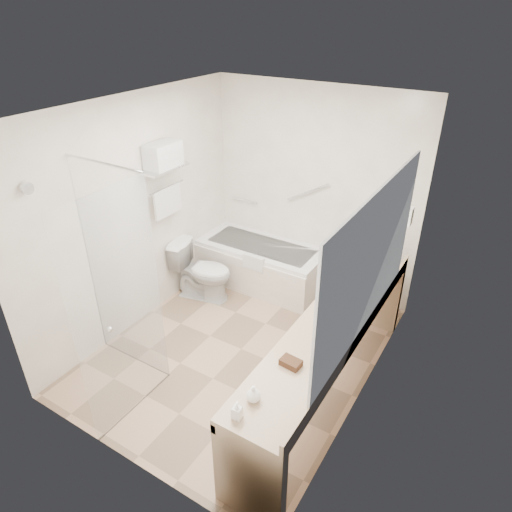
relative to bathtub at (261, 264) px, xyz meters
The scene contains 25 objects.
floor 1.36m from the bathtub, 68.05° to the right, with size 3.20×3.20×0.00m, color tan.
ceiling 2.59m from the bathtub, 68.05° to the right, with size 2.60×3.20×0.10m, color silver.
wall_back 1.15m from the bathtub, 35.84° to the left, with size 2.60×0.10×2.50m, color white.
wall_front 3.04m from the bathtub, 80.02° to the right, with size 2.60×0.10×2.50m, color white.
wall_left 1.77m from the bathtub, 122.86° to the right, with size 0.10×3.20×2.50m, color white.
wall_right 2.39m from the bathtub, 34.55° to the right, with size 0.10×3.20×2.50m, color white.
bathtub is the anchor object (origin of this frame).
grab_bar_short 0.87m from the bathtub, 144.55° to the left, with size 0.03×0.03×0.40m, color silver.
grab_bar_long 1.12m from the bathtub, 35.51° to the left, with size 0.03×0.03×0.60m, color silver.
shower_enclosure 2.31m from the bathtub, 93.47° to the right, with size 0.96×0.91×2.11m.
towel_shelf 1.85m from the bathtub, 127.02° to the right, with size 0.24×0.55×0.81m.
vanity_counter 2.09m from the bathtub, 42.35° to the right, with size 0.55×2.70×0.95m.
sink 1.92m from the bathtub, 32.47° to the right, with size 0.40×0.52×0.14m, color white.
faucet 2.07m from the bathtub, 30.20° to the right, with size 0.03×0.03×0.14m, color silver.
mirror 2.60m from the bathtub, 37.82° to the right, with size 0.02×2.00×1.20m, color #A8ADB4.
hairdryer_unit 2.12m from the bathtub, ahead, with size 0.08×0.10×0.18m, color white.
toilet 0.79m from the bathtub, 124.90° to the right, with size 0.41×0.74×0.72m, color white.
amenity_basket 2.55m from the bathtub, 53.87° to the right, with size 0.16×0.10×0.05m, color #412317.
soap_bottle_a 3.03m from the bathtub, 62.10° to the right, with size 0.06×0.14×0.06m, color white.
soap_bottle_b 2.89m from the bathtub, 60.12° to the right, with size 0.10×0.13×0.10m, color white.
water_bottle_left 1.77m from the bathtub, 27.42° to the right, with size 0.06×0.06×0.19m.
water_bottle_mid 1.78m from the bathtub, 30.01° to the right, with size 0.06×0.06×0.19m.
water_bottle_right 1.63m from the bathtub, 19.09° to the right, with size 0.06×0.06×0.18m.
drinking_glass_near 1.79m from the bathtub, 28.87° to the right, with size 0.06×0.06×0.08m, color silver.
drinking_glass_far 1.82m from the bathtub, 37.18° to the right, with size 0.06×0.06×0.08m, color silver.
Camera 1 is at (2.10, -3.11, 3.27)m, focal length 32.00 mm.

